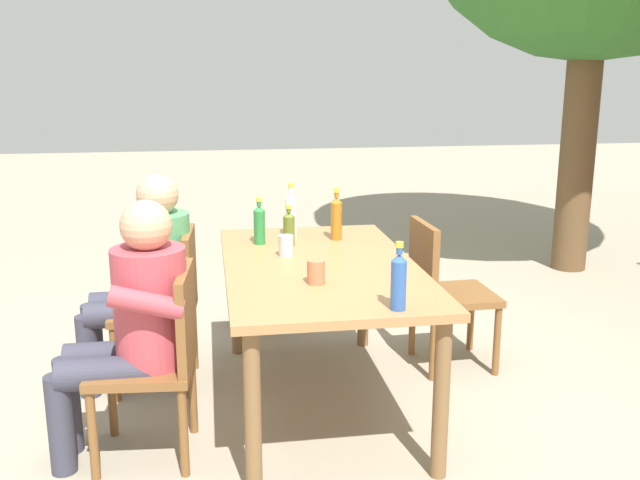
# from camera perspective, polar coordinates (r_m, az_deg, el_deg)

# --- Properties ---
(ground_plane) EXTENTS (24.00, 24.00, 0.00)m
(ground_plane) POSITION_cam_1_polar(r_m,az_deg,el_deg) (3.82, 0.00, -13.01)
(ground_plane) COLOR gray
(dining_table) EXTENTS (1.67, 0.95, 0.76)m
(dining_table) POSITION_cam_1_polar(r_m,az_deg,el_deg) (3.57, 0.00, -3.28)
(dining_table) COLOR #A37547
(dining_table) RESTS_ON ground_plane
(chair_near_right) EXTENTS (0.48, 0.48, 0.87)m
(chair_near_right) POSITION_cam_1_polar(r_m,az_deg,el_deg) (3.24, -12.75, -8.94)
(chair_near_right) COLOR brown
(chair_near_right) RESTS_ON ground_plane
(chair_near_left) EXTENTS (0.47, 0.47, 0.87)m
(chair_near_left) POSITION_cam_1_polar(r_m,az_deg,el_deg) (3.94, -12.11, -4.75)
(chair_near_left) COLOR brown
(chair_near_left) RESTS_ON ground_plane
(chair_far_left) EXTENTS (0.45, 0.45, 0.87)m
(chair_far_left) POSITION_cam_1_polar(r_m,az_deg,el_deg) (4.15, 9.83, -3.71)
(chair_far_left) COLOR brown
(chair_far_left) RESTS_ON ground_plane
(person_in_white_shirt) EXTENTS (0.47, 0.61, 1.18)m
(person_in_white_shirt) POSITION_cam_1_polar(r_m,az_deg,el_deg) (3.19, -14.87, -6.17)
(person_in_white_shirt) COLOR #B7424C
(person_in_white_shirt) RESTS_ON ground_plane
(person_in_plaid_shirt) EXTENTS (0.47, 0.61, 1.18)m
(person_in_plaid_shirt) POSITION_cam_1_polar(r_m,az_deg,el_deg) (3.91, -13.83, -2.46)
(person_in_plaid_shirt) COLOR #4C935B
(person_in_plaid_shirt) RESTS_ON ground_plane
(bottle_green) EXTENTS (0.06, 0.06, 0.26)m
(bottle_green) POSITION_cam_1_polar(r_m,az_deg,el_deg) (3.92, -4.92, 1.29)
(bottle_green) COLOR #287A38
(bottle_green) RESTS_ON dining_table
(bottle_blue) EXTENTS (0.06, 0.06, 0.28)m
(bottle_blue) POSITION_cam_1_polar(r_m,az_deg,el_deg) (2.85, 6.36, -3.29)
(bottle_blue) COLOR #2D56A3
(bottle_blue) RESTS_ON dining_table
(bottle_amber) EXTENTS (0.06, 0.06, 0.30)m
(bottle_amber) POSITION_cam_1_polar(r_m,az_deg,el_deg) (4.00, 1.33, 1.83)
(bottle_amber) COLOR #996019
(bottle_amber) RESTS_ON dining_table
(bottle_olive) EXTENTS (0.06, 0.06, 0.23)m
(bottle_olive) POSITION_cam_1_polar(r_m,az_deg,el_deg) (3.88, -2.52, 0.96)
(bottle_olive) COLOR #566623
(bottle_olive) RESTS_ON dining_table
(bottle_clear) EXTENTS (0.06, 0.06, 0.32)m
(bottle_clear) POSITION_cam_1_polar(r_m,az_deg,el_deg) (4.07, -2.35, 2.12)
(bottle_clear) COLOR white
(bottle_clear) RESTS_ON dining_table
(cup_steel) EXTENTS (0.08, 0.08, 0.11)m
(cup_steel) POSITION_cam_1_polar(r_m,az_deg,el_deg) (3.67, -2.76, -0.46)
(cup_steel) COLOR #B2B7BC
(cup_steel) RESTS_ON dining_table
(cup_terracotta) EXTENTS (0.08, 0.08, 0.11)m
(cup_terracotta) POSITION_cam_1_polar(r_m,az_deg,el_deg) (3.20, -0.33, -2.59)
(cup_terracotta) COLOR #BC6B47
(cup_terracotta) RESTS_ON dining_table
(backpack_by_near_side) EXTENTS (0.31, 0.25, 0.45)m
(backpack_by_near_side) POSITION_cam_1_polar(r_m,az_deg,el_deg) (4.88, -3.86, -4.24)
(backpack_by_near_side) COLOR maroon
(backpack_by_near_side) RESTS_ON ground_plane
(backpack_by_far_side) EXTENTS (0.29, 0.25, 0.46)m
(backpack_by_far_side) POSITION_cam_1_polar(r_m,az_deg,el_deg) (4.87, -5.28, -4.22)
(backpack_by_far_side) COLOR maroon
(backpack_by_far_side) RESTS_ON ground_plane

